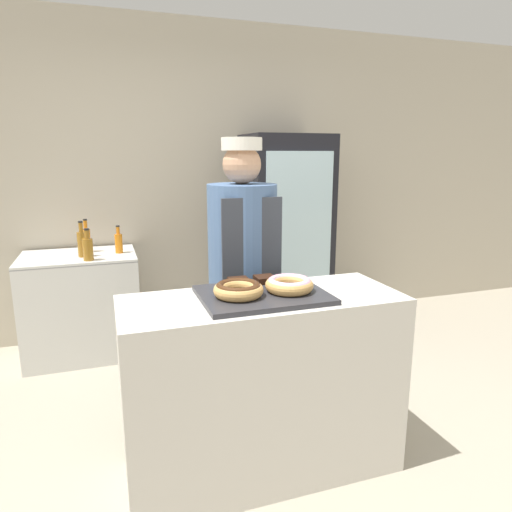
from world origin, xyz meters
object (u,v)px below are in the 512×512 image
baker_person (243,276)px  beverage_fridge (286,235)px  brownie_back_right (265,279)px  bottle_orange (119,242)px  bottle_amber (82,243)px  donut_light_glaze (289,284)px  bottle_orange_b (86,239)px  bottle_amber_b (88,248)px  donut_chocolate_glaze (238,289)px  serving_tray (263,295)px  brownie_back_left (239,282)px  chest_freezer (82,305)px

baker_person → beverage_fridge: bearing=57.5°
brownie_back_right → bottle_orange: size_ratio=0.45×
bottle_amber → donut_light_glaze: bearing=-60.0°
bottle_orange_b → bottle_amber: (-0.03, -0.18, 0.00)m
bottle_orange_b → bottle_amber_b: bottle_orange_b is taller
donut_chocolate_glaze → brownie_back_right: 0.27m
donut_light_glaze → bottle_orange: (-0.72, 1.76, -0.07)m
donut_chocolate_glaze → bottle_orange_b: size_ratio=0.87×
brownie_back_right → bottle_amber: bearing=121.4°
bottle_orange_b → bottle_amber: size_ratio=0.97×
bottle_orange → donut_chocolate_glaze: bearing=-75.2°
serving_tray → brownie_back_right: bearing=67.2°
beverage_fridge → bottle_orange: 1.43m
serving_tray → brownie_back_left: size_ratio=6.05×
baker_person → bottle_amber: (-0.93, 1.13, 0.05)m
chest_freezer → bottle_amber: size_ratio=3.14×
serving_tray → beverage_fridge: 1.95m
donut_chocolate_glaze → bottle_amber: (-0.73, 1.71, -0.05)m
donut_light_glaze → chest_freezer: 2.13m
baker_person → bottle_amber_b: (-0.88, 0.99, 0.03)m
donut_chocolate_glaze → brownie_back_left: 0.20m
brownie_back_left → bottle_amber_b: bearing=118.5°
bottle_amber_b → bottle_orange: bearing=42.0°
bottle_amber → baker_person: bearing=-50.6°
brownie_back_left → chest_freezer: brownie_back_left is taller
baker_person → chest_freezer: size_ratio=1.94×
chest_freezer → bottle_orange_b: 0.52m
chest_freezer → bottle_orange_b: bottle_orange_b is taller
donut_light_glaze → bottle_orange_b: (-0.96, 1.88, -0.06)m
serving_tray → donut_chocolate_glaze: donut_chocolate_glaze is taller
donut_chocolate_glaze → bottle_orange: bottle_orange is taller
donut_light_glaze → brownie_back_right: (-0.06, 0.19, -0.02)m
donut_light_glaze → beverage_fridge: size_ratio=0.13×
brownie_back_right → donut_chocolate_glaze: bearing=-136.4°
baker_person → bottle_orange: 1.36m
donut_chocolate_glaze → bottle_orange: bearing=104.8°
donut_light_glaze → brownie_back_left: 0.27m
donut_light_glaze → beverage_fridge: (0.71, 1.78, -0.10)m
donut_chocolate_glaze → chest_freezer: 2.03m
brownie_back_right → chest_freezer: bearing=121.2°
brownie_back_left → chest_freezer: bearing=117.5°
donut_light_glaze → chest_freezer: bearing=119.9°
brownie_back_right → serving_tray: bearing=-112.8°
brownie_back_right → bottle_orange: (-0.66, 1.57, -0.05)m
brownie_back_right → bottle_orange_b: bearing=118.0°
donut_chocolate_glaze → bottle_amber_b: size_ratio=0.97×
serving_tray → donut_light_glaze: size_ratio=2.55×
serving_tray → bottle_orange: 1.84m
serving_tray → beverage_fridge: beverage_fridge is taller
donut_chocolate_glaze → baker_person: size_ratio=0.14×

